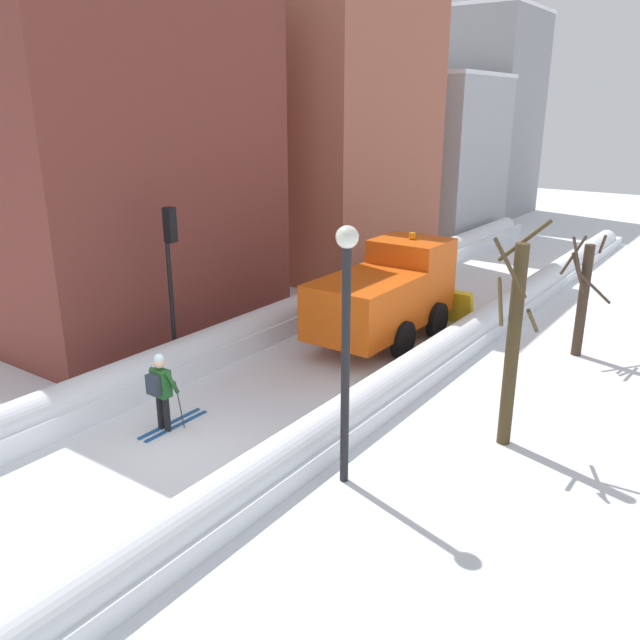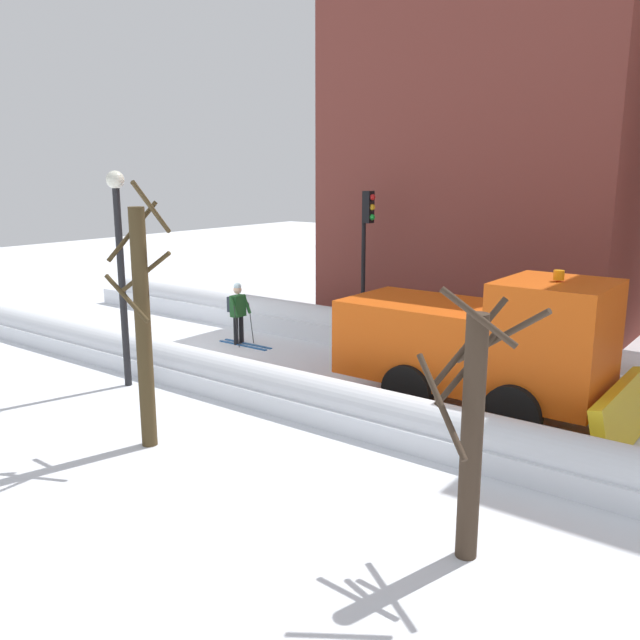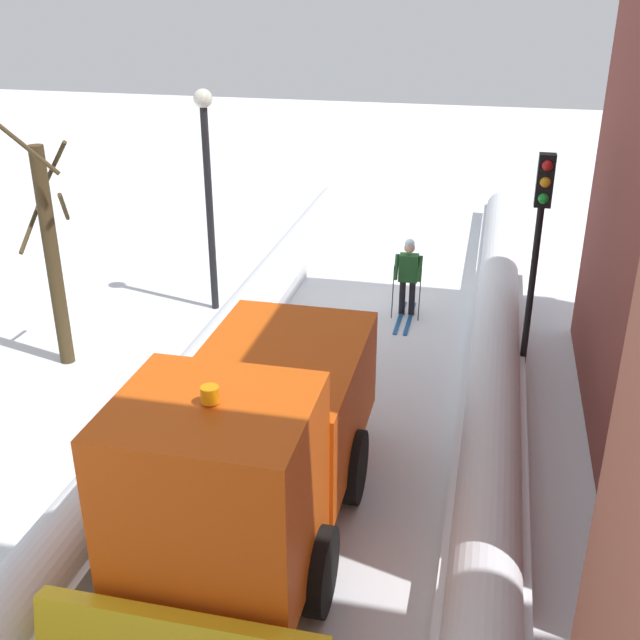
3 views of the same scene
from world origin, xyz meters
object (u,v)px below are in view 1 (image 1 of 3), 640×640
plow_truck (388,293)px  bare_tree_near (513,342)px  skier (161,389)px  street_lamp (346,325)px  bare_tree_mid (583,296)px  traffic_light_pole (171,258)px

plow_truck → bare_tree_near: bearing=-38.5°
skier → street_lamp: bearing=8.1°
skier → bare_tree_mid: (6.20, 10.03, 0.77)m
street_lamp → plow_truck: bearing=114.0°
street_lamp → bare_tree_mid: (1.82, 9.40, -1.38)m
traffic_light_pole → street_lamp: (6.88, -2.14, 0.08)m
bare_tree_mid → traffic_light_pole: bearing=-140.1°
bare_tree_near → bare_tree_mid: size_ratio=1.32×
bare_tree_mid → skier: bearing=-121.7°
plow_truck → bare_tree_mid: bare_tree_mid is taller
plow_truck → street_lamp: size_ratio=1.21×
bare_tree_mid → bare_tree_near: bearing=-88.7°
plow_truck → street_lamp: bearing=-66.0°
traffic_light_pole → bare_tree_mid: traffic_light_pole is taller
traffic_light_pole → bare_tree_mid: 11.41m
skier → bare_tree_mid: 11.81m
street_lamp → bare_tree_near: street_lamp is taller
plow_truck → traffic_light_pole: traffic_light_pole is taller
traffic_light_pole → bare_tree_near: bearing=6.9°
skier → street_lamp: size_ratio=0.37×
plow_truck → bare_tree_near: 6.75m
bare_tree_mid → plow_truck: bearing=-158.4°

